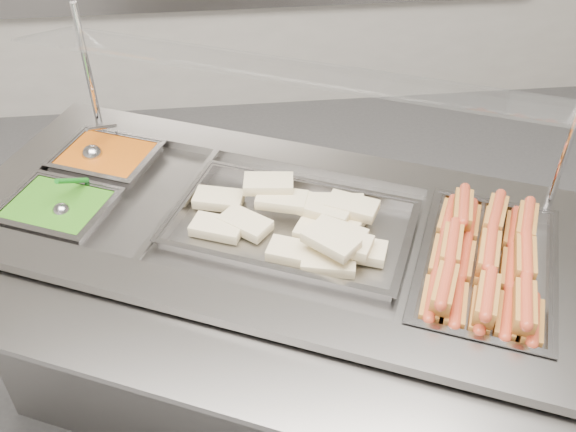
{
  "coord_description": "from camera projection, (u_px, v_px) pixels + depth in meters",
  "views": [
    {
      "loc": [
        -0.17,
        -0.83,
        1.89
      ],
      "look_at": [
        -0.03,
        0.46,
        0.82
      ],
      "focal_mm": 40.0,
      "sensor_mm": 36.0,
      "label": 1
    }
  ],
  "objects": [
    {
      "name": "ladle",
      "position": [
        93.0,
        153.0,
        1.93
      ],
      "size": [
        0.1,
        0.17,
        0.12
      ],
      "color": "#A6A6AA",
      "rests_on": "pan_beans"
    },
    {
      "name": "pan_peas",
      "position": [
        60.0,
        215.0,
        1.77
      ],
      "size": [
        0.33,
        0.31,
        0.09
      ],
      "color": "gray",
      "rests_on": "steam_counter"
    },
    {
      "name": "tray_rail",
      "position": [
        203.0,
        361.0,
        1.4
      ],
      "size": [
        1.56,
        0.93,
        0.05
      ],
      "color": "gray",
      "rests_on": "steam_counter"
    },
    {
      "name": "pan_hotdogs",
      "position": [
        484.0,
        275.0,
        1.59
      ],
      "size": [
        0.48,
        0.57,
        0.09
      ],
      "color": "gray",
      "rests_on": "steam_counter"
    },
    {
      "name": "pan_wraps",
      "position": [
        291.0,
        229.0,
        1.7
      ],
      "size": [
        0.7,
        0.58,
        0.06
      ],
      "color": "gray",
      "rests_on": "steam_counter"
    },
    {
      "name": "tortilla_wraps",
      "position": [
        306.0,
        223.0,
        1.67
      ],
      "size": [
        0.51,
        0.39,
        0.09
      ],
      "color": "beige",
      "rests_on": "pan_wraps"
    },
    {
      "name": "sneeze_guard",
      "position": [
        295.0,
        74.0,
        1.64
      ],
      "size": [
        1.45,
        0.84,
        0.39
      ],
      "color": "silver",
      "rests_on": "steam_counter"
    },
    {
      "name": "pan_beans",
      "position": [
        108.0,
        164.0,
        1.96
      ],
      "size": [
        0.33,
        0.31,
        0.09
      ],
      "color": "gray",
      "rests_on": "steam_counter"
    },
    {
      "name": "serving_spoon",
      "position": [
        64.0,
        206.0,
        1.73
      ],
      "size": [
        0.09,
        0.15,
        0.12
      ],
      "color": "#A6A6AA",
      "rests_on": "pan_peas"
    },
    {
      "name": "steam_counter",
      "position": [
        274.0,
        320.0,
        1.96
      ],
      "size": [
        1.84,
        1.37,
        0.8
      ],
      "color": "gray",
      "rests_on": "ground"
    },
    {
      "name": "hotdogs_in_buns",
      "position": [
        483.0,
        262.0,
        1.56
      ],
      "size": [
        0.4,
        0.52,
        0.1
      ],
      "color": "#B07125",
      "rests_on": "pan_hotdogs"
    }
  ]
}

